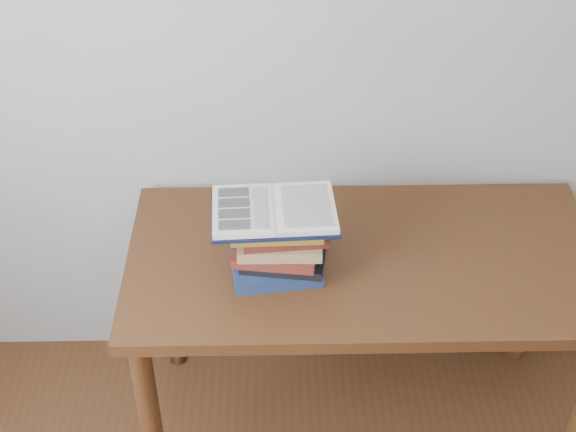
{
  "coord_description": "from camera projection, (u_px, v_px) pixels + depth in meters",
  "views": [
    {
      "loc": [
        -0.29,
        -0.32,
        2.17
      ],
      "look_at": [
        -0.26,
        1.31,
        0.91
      ],
      "focal_mm": 50.0,
      "sensor_mm": 36.0,
      "label": 1
    }
  ],
  "objects": [
    {
      "name": "desk",
      "position": [
        364.0,
        281.0,
        2.3
      ],
      "size": [
        1.33,
        0.67,
        0.71
      ],
      "color": "#4E2313",
      "rests_on": "ground"
    },
    {
      "name": "book_stack",
      "position": [
        279.0,
        245.0,
        2.13
      ],
      "size": [
        0.27,
        0.22,
        0.18
      ],
      "color": "navy",
      "rests_on": "desk"
    },
    {
      "name": "open_book",
      "position": [
        274.0,
        210.0,
        2.08
      ],
      "size": [
        0.34,
        0.24,
        0.03
      ],
      "rotation": [
        0.0,
        0.0,
        0.05
      ],
      "color": "black",
      "rests_on": "book_stack"
    }
  ]
}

